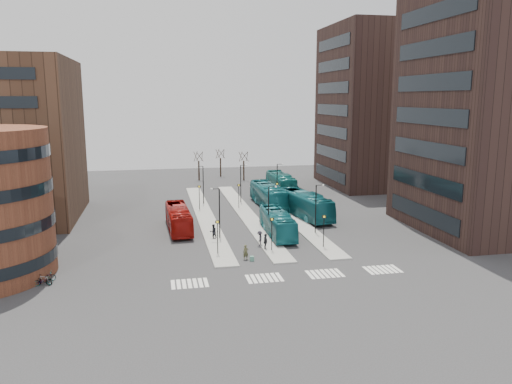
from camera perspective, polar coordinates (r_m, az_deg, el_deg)
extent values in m
plane|color=#2A2B2D|center=(44.28, 3.37, -11.49)|extent=(160.00, 160.00, 0.00)
cube|color=gray|center=(71.87, -5.86, -2.72)|extent=(2.50, 45.00, 0.15)
cube|color=gray|center=(72.67, -1.14, -2.51)|extent=(2.50, 45.00, 0.15)
cube|color=gray|center=(73.95, 3.44, -2.30)|extent=(2.50, 45.00, 0.15)
cube|color=#1B4299|center=(52.32, -0.47, -7.62)|extent=(0.42, 0.34, 0.51)
imported|color=maroon|center=(64.53, -8.85, -3.00)|extent=(3.07, 11.28, 3.11)
imported|color=#166870|center=(61.65, 2.46, -3.55)|extent=(2.85, 11.02, 3.05)
imported|color=#166971|center=(77.82, 1.37, -0.36)|extent=(3.39, 12.72, 3.52)
imported|color=#135963|center=(71.14, 5.65, -1.44)|extent=(4.85, 13.19, 3.59)
imported|color=#146462|center=(89.29, 2.86, 1.05)|extent=(3.01, 12.42, 3.45)
imported|color=#49492C|center=(52.56, -1.18, -6.91)|extent=(0.60, 0.40, 1.61)
imported|color=black|center=(60.20, -4.91, -4.54)|extent=(1.06, 0.94, 1.83)
imported|color=black|center=(55.86, 1.10, -5.71)|extent=(0.54, 1.11, 1.84)
imported|color=black|center=(57.33, 0.44, -5.32)|extent=(0.96, 1.27, 1.74)
imported|color=gray|center=(49.66, -23.13, -9.33)|extent=(1.71, 0.84, 0.86)
imported|color=gray|center=(49.69, -23.12, -9.23)|extent=(1.72, 1.00, 1.00)
imported|color=gray|center=(50.72, -22.88, -8.87)|extent=(1.75, 0.69, 0.90)
cube|color=silver|center=(46.71, -9.46, -10.40)|extent=(0.35, 2.40, 0.01)
cube|color=silver|center=(46.73, -8.84, -10.37)|extent=(0.35, 2.40, 0.01)
cube|color=silver|center=(46.75, -8.22, -10.35)|extent=(0.35, 2.40, 0.01)
cube|color=silver|center=(46.77, -7.60, -10.32)|extent=(0.35, 2.40, 0.01)
cube|color=silver|center=(46.80, -6.98, -10.29)|extent=(0.35, 2.40, 0.01)
cube|color=silver|center=(46.84, -6.36, -10.26)|extent=(0.35, 2.40, 0.01)
cube|color=silver|center=(46.88, -5.74, -10.22)|extent=(0.35, 2.40, 0.01)
cube|color=silver|center=(47.40, -0.85, -9.93)|extent=(0.35, 2.40, 0.01)
cube|color=silver|center=(47.49, -0.25, -9.89)|extent=(0.35, 2.40, 0.01)
cube|color=silver|center=(47.58, 0.35, -9.85)|extent=(0.35, 2.40, 0.01)
cube|color=silver|center=(47.68, 0.95, -9.80)|extent=(0.35, 2.40, 0.01)
cube|color=silver|center=(47.78, 1.54, -9.76)|extent=(0.35, 2.40, 0.01)
cube|color=silver|center=(47.89, 2.13, -9.71)|extent=(0.35, 2.40, 0.01)
cube|color=silver|center=(48.01, 2.72, -9.67)|extent=(0.35, 2.40, 0.01)
cube|color=silver|center=(48.79, 6.19, -9.38)|extent=(0.35, 2.40, 0.01)
cube|color=silver|center=(48.94, 6.75, -9.33)|extent=(0.35, 2.40, 0.01)
cube|color=silver|center=(49.09, 7.31, -9.28)|extent=(0.35, 2.40, 0.01)
cube|color=silver|center=(49.24, 7.87, -9.23)|extent=(0.35, 2.40, 0.01)
cube|color=silver|center=(49.41, 8.43, -9.17)|extent=(0.35, 2.40, 0.01)
cube|color=silver|center=(49.57, 8.98, -9.12)|extent=(0.35, 2.40, 0.01)
cube|color=silver|center=(49.74, 9.52, -9.07)|extent=(0.35, 2.40, 0.01)
cube|color=silver|center=(50.85, 12.72, -8.74)|extent=(0.35, 2.40, 0.01)
cube|color=silver|center=(51.05, 13.24, -8.69)|extent=(0.35, 2.40, 0.01)
cube|color=silver|center=(51.26, 13.75, -8.63)|extent=(0.35, 2.40, 0.01)
cube|color=silver|center=(51.46, 14.26, -8.58)|extent=(0.35, 2.40, 0.01)
cube|color=silver|center=(51.68, 14.77, -8.52)|extent=(0.35, 2.40, 0.01)
cube|color=silver|center=(51.89, 15.27, -8.46)|extent=(0.35, 2.40, 0.01)
cube|color=silver|center=(52.11, 15.77, -8.41)|extent=(0.35, 2.40, 0.01)
cube|color=#31201B|center=(70.08, 26.30, 8.23)|extent=(20.00, 20.00, 30.00)
cube|color=black|center=(65.99, 18.46, -2.28)|extent=(0.12, 16.00, 2.00)
cube|color=black|center=(65.24, 18.67, 1.15)|extent=(0.12, 16.00, 2.00)
cube|color=black|center=(64.74, 18.88, 4.64)|extent=(0.12, 16.00, 2.00)
cube|color=black|center=(64.47, 19.09, 8.17)|extent=(0.12, 16.00, 2.00)
cube|color=black|center=(64.46, 19.31, 11.72)|extent=(0.12, 16.00, 2.00)
cube|color=black|center=(64.69, 19.54, 15.26)|extent=(0.12, 16.00, 2.00)
cube|color=black|center=(65.17, 19.77, 18.76)|extent=(0.12, 16.00, 2.00)
cube|color=#31201B|center=(99.24, 14.18, 9.42)|extent=(20.00, 20.00, 30.00)
cube|color=black|center=(96.39, 8.43, 2.13)|extent=(0.12, 16.00, 2.00)
cube|color=black|center=(95.88, 8.50, 4.50)|extent=(0.12, 16.00, 2.00)
cube|color=black|center=(95.54, 8.56, 6.88)|extent=(0.12, 16.00, 2.00)
cube|color=black|center=(95.36, 8.63, 9.28)|extent=(0.12, 16.00, 2.00)
cube|color=black|center=(95.35, 8.70, 11.68)|extent=(0.12, 16.00, 2.00)
cube|color=black|center=(95.51, 8.77, 14.08)|extent=(0.12, 16.00, 2.00)
cube|color=black|center=(95.83, 8.84, 16.47)|extent=(0.12, 16.00, 2.00)
cylinder|color=black|center=(54.05, -4.42, -5.22)|extent=(0.10, 0.10, 3.50)
cube|color=black|center=(53.59, -4.44, -3.43)|extent=(0.45, 0.10, 0.30)
cube|color=yellow|center=(53.54, -4.44, -3.44)|extent=(0.20, 0.02, 0.20)
cylinder|color=black|center=(75.34, -6.49, -0.69)|extent=(0.10, 0.10, 3.50)
cube|color=black|center=(75.01, -6.52, 0.62)|extent=(0.45, 0.10, 0.30)
cube|color=yellow|center=(74.95, -6.51, 0.62)|extent=(0.20, 0.02, 0.20)
cylinder|color=black|center=(55.06, 1.81, -4.90)|extent=(0.10, 0.10, 3.50)
cube|color=black|center=(54.62, 1.82, -3.13)|extent=(0.45, 0.10, 0.30)
cube|color=yellow|center=(54.56, 1.84, -3.14)|extent=(0.20, 0.02, 0.20)
cylinder|color=black|center=(76.07, -1.98, -0.51)|extent=(0.10, 0.10, 3.50)
cube|color=black|center=(75.75, -1.99, 0.79)|extent=(0.45, 0.10, 0.30)
cube|color=yellow|center=(75.69, -1.99, 0.78)|extent=(0.20, 0.02, 0.20)
cylinder|color=black|center=(56.70, 7.74, -4.53)|extent=(0.10, 0.10, 3.50)
cube|color=black|center=(56.27, 7.79, -2.81)|extent=(0.45, 0.10, 0.30)
cube|color=yellow|center=(56.21, 7.81, -2.82)|extent=(0.20, 0.02, 0.20)
cylinder|color=black|center=(77.26, 2.41, -0.34)|extent=(0.10, 0.10, 3.50)
cube|color=black|center=(76.94, 2.42, 0.94)|extent=(0.45, 0.10, 0.30)
cube|color=yellow|center=(76.89, 2.43, 0.93)|extent=(0.20, 0.02, 0.20)
cylinder|color=black|center=(59.62, -4.19, -2.46)|extent=(0.14, 0.14, 6.00)
cylinder|color=black|center=(58.95, -4.67, 0.36)|extent=(0.90, 0.08, 0.08)
sphere|color=silver|center=(58.90, -5.10, 0.34)|extent=(0.24, 0.24, 0.24)
cylinder|color=black|center=(79.11, -6.04, 0.79)|extent=(0.14, 0.14, 6.00)
cylinder|color=black|center=(78.61, -6.41, 2.93)|extent=(0.90, 0.08, 0.08)
sphere|color=silver|center=(78.57, -6.74, 2.92)|extent=(0.24, 0.24, 0.24)
cylinder|color=black|center=(60.64, 1.44, -2.21)|extent=(0.14, 0.14, 6.00)
cylinder|color=black|center=(60.14, 1.87, 0.60)|extent=(0.90, 0.08, 0.08)
sphere|color=silver|center=(60.24, 2.29, 0.61)|extent=(0.24, 0.24, 0.24)
cylinder|color=black|center=(79.88, -1.76, 0.94)|extent=(0.14, 0.14, 6.00)
cylinder|color=black|center=(79.50, -1.45, 3.09)|extent=(0.90, 0.08, 0.08)
sphere|color=silver|center=(79.58, -1.13, 3.10)|extent=(0.24, 0.24, 0.24)
cylinder|color=black|center=(62.22, 6.84, -1.95)|extent=(0.14, 0.14, 6.00)
cylinder|color=black|center=(61.78, 7.30, 0.79)|extent=(0.90, 0.08, 0.08)
sphere|color=silver|center=(61.93, 7.69, 0.80)|extent=(0.24, 0.24, 0.24)
cylinder|color=black|center=(81.09, 2.43, 1.09)|extent=(0.14, 0.14, 6.00)
cylinder|color=black|center=(80.75, 2.75, 3.20)|extent=(0.90, 0.08, 0.08)
sphere|color=silver|center=(80.86, 3.06, 3.20)|extent=(0.24, 0.24, 0.24)
cylinder|color=black|center=(103.02, -6.54, 2.45)|extent=(0.30, 0.30, 4.00)
cylinder|color=black|center=(102.71, -6.19, 4.06)|extent=(0.10, 1.56, 1.95)
cylinder|color=black|center=(103.33, -6.49, 4.10)|extent=(1.48, 0.59, 1.97)
cylinder|color=black|center=(103.01, -6.91, 4.07)|extent=(0.90, 1.31, 1.99)
cylinder|color=black|center=(102.20, -6.87, 4.01)|extent=(0.89, 1.31, 1.99)
cylinder|color=black|center=(102.01, -6.42, 4.01)|extent=(1.48, 0.58, 1.97)
cylinder|color=black|center=(107.49, -4.07, 2.84)|extent=(0.30, 0.30, 4.00)
cylinder|color=black|center=(107.22, -3.72, 4.38)|extent=(0.10, 1.56, 1.95)
cylinder|color=black|center=(107.81, -4.02, 4.41)|extent=(1.48, 0.59, 1.97)
cylinder|color=black|center=(107.47, -4.42, 4.39)|extent=(0.90, 1.31, 1.99)
cylinder|color=black|center=(106.65, -4.36, 4.34)|extent=(0.89, 1.31, 1.99)
cylinder|color=black|center=(106.50, -3.93, 4.34)|extent=(1.48, 0.58, 1.97)
cylinder|color=black|center=(102.21, -1.41, 2.45)|extent=(0.30, 0.30, 4.00)
cylinder|color=black|center=(101.96, -1.03, 4.07)|extent=(0.10, 1.56, 1.95)
cylinder|color=black|center=(102.52, -1.36, 4.11)|extent=(1.48, 0.59, 1.97)
cylinder|color=black|center=(102.14, -1.77, 4.08)|extent=(0.90, 1.31, 1.99)
cylinder|color=black|center=(101.34, -1.69, 4.03)|extent=(0.89, 1.31, 1.99)
cylinder|color=black|center=(101.22, -1.23, 4.02)|extent=(1.48, 0.58, 1.97)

